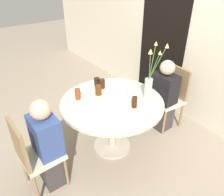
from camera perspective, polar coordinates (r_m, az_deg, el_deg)
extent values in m
plane|color=gray|center=(3.08, 0.00, -12.42)|extent=(16.00, 16.00, 0.00)
cube|color=beige|center=(3.38, 20.21, 15.30)|extent=(8.00, 0.05, 2.60)
cube|color=black|center=(3.71, 12.77, 13.29)|extent=(0.90, 0.01, 2.05)
cylinder|color=beige|center=(2.63, 0.00, -1.12)|extent=(1.24, 1.24, 0.04)
cylinder|color=#B7AD99|center=(2.84, 0.00, -7.13)|extent=(0.10, 0.10, 0.66)
cylinder|color=#B7AD99|center=(3.07, 0.00, -12.21)|extent=(0.50, 0.50, 0.03)
cube|color=beige|center=(3.30, 14.08, -0.65)|extent=(0.44, 0.44, 0.04)
cube|color=olive|center=(3.30, 16.91, 3.91)|extent=(0.38, 0.07, 0.46)
cylinder|color=olive|center=(3.42, 9.60, -3.38)|extent=(0.03, 0.03, 0.41)
cylinder|color=olive|center=(3.22, 13.47, -6.27)|extent=(0.03, 0.03, 0.41)
cylinder|color=olive|center=(3.62, 13.72, -1.73)|extent=(0.03, 0.03, 0.41)
cylinder|color=olive|center=(3.44, 17.59, -4.33)|extent=(0.03, 0.03, 0.41)
cube|color=beige|center=(2.47, -17.88, -14.02)|extent=(0.41, 0.41, 0.04)
cube|color=olive|center=(2.27, -23.15, -11.23)|extent=(0.38, 0.05, 0.46)
cylinder|color=olive|center=(2.55, -11.80, -18.36)|extent=(0.03, 0.03, 0.41)
cylinder|color=olive|center=(2.77, -15.24, -13.90)|extent=(0.03, 0.03, 0.41)
cylinder|color=olive|center=(2.49, -19.16, -21.53)|extent=(0.03, 0.03, 0.41)
cylinder|color=olive|center=(2.72, -21.94, -16.60)|extent=(0.03, 0.03, 0.41)
cylinder|color=white|center=(2.68, 4.05, 0.85)|extent=(0.24, 0.24, 0.08)
cylinder|color=#E54C4C|center=(2.65, 4.10, 1.98)|extent=(0.01, 0.01, 0.04)
cylinder|color=#9EB2AD|center=(2.67, 9.42, 2.51)|extent=(0.10, 0.10, 0.25)
cylinder|color=#4C7538|center=(2.54, 11.86, 8.94)|extent=(0.11, 0.13, 0.41)
cone|color=#EFCC66|center=(2.49, 14.23, 13.15)|extent=(0.04, 0.04, 0.05)
cylinder|color=#4C7538|center=(2.49, 9.84, 8.26)|extent=(0.06, 0.09, 0.37)
cone|color=#EFCC66|center=(2.38, 10.05, 11.93)|extent=(0.05, 0.05, 0.05)
cylinder|color=#4C7538|center=(2.50, 10.98, 8.09)|extent=(0.14, 0.02, 0.37)
cone|color=#EFCC66|center=(2.39, 12.47, 11.56)|extent=(0.04, 0.04, 0.04)
cylinder|color=#4C7538|center=(2.55, 10.51, 9.30)|extent=(0.01, 0.07, 0.42)
cone|color=#EFCC66|center=(2.51, 11.43, 13.85)|extent=(0.04, 0.04, 0.04)
cylinder|color=white|center=(2.50, -5.07, -2.55)|extent=(0.18, 0.18, 0.01)
cylinder|color=#33190C|center=(2.49, 5.90, -1.05)|extent=(0.06, 0.06, 0.13)
cylinder|color=maroon|center=(2.66, -8.94, 1.02)|extent=(0.07, 0.07, 0.14)
cylinder|color=#51280F|center=(2.73, -3.58, 2.09)|extent=(0.08, 0.08, 0.13)
cylinder|color=#33190C|center=(2.88, -2.56, 3.74)|extent=(0.07, 0.07, 0.13)
cylinder|color=black|center=(2.94, -3.94, 4.20)|extent=(0.08, 0.08, 0.11)
cube|color=#383333|center=(3.36, 12.65, -4.01)|extent=(0.31, 0.24, 0.45)
cube|color=black|center=(3.14, 13.56, 2.51)|extent=(0.34, 0.24, 0.42)
sphere|color=#D1A889|center=(3.00, 14.29, 7.70)|extent=(0.20, 0.20, 0.20)
cube|color=#383333|center=(2.63, -15.48, -16.53)|extent=(0.31, 0.24, 0.45)
cube|color=#33477F|center=(2.33, -16.98, -9.26)|extent=(0.34, 0.24, 0.42)
sphere|color=#D1A889|center=(2.15, -18.24, -2.93)|extent=(0.20, 0.20, 0.20)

